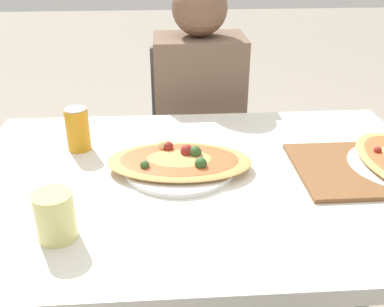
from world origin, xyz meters
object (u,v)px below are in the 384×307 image
soda_can (78,129)px  drink_glass (55,216)px  chair_far_seated (197,137)px  dining_table (204,199)px  pizza_main (179,162)px  person_seated (199,106)px

soda_can → drink_glass: (0.02, -0.41, -0.01)m
chair_far_seated → drink_glass: 1.09m
soda_can → drink_glass: size_ratio=1.20×
dining_table → soda_can: 0.41m
chair_far_seated → drink_glass: chair_far_seated is taller
soda_can → pizza_main: bearing=-26.2°
dining_table → drink_glass: (-0.33, -0.23, 0.12)m
person_seated → pizza_main: bearing=80.2°
dining_table → pizza_main: size_ratio=3.12×
drink_glass → chair_far_seated: bearing=69.5°
soda_can → drink_glass: bearing=-87.4°
chair_far_seated → drink_glass: bearing=69.5°
dining_table → person_seated: bearing=86.4°
person_seated → pizza_main: 0.61m
chair_far_seated → soda_can: (-0.39, -0.57, 0.30)m
person_seated → dining_table: bearing=86.4°
dining_table → drink_glass: 0.42m
person_seated → soda_can: person_seated is taller
pizza_main → soda_can: bearing=153.8°
dining_table → drink_glass: size_ratio=11.93×
person_seated → pizza_main: size_ratio=2.87×
dining_table → chair_far_seated: bearing=87.0°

